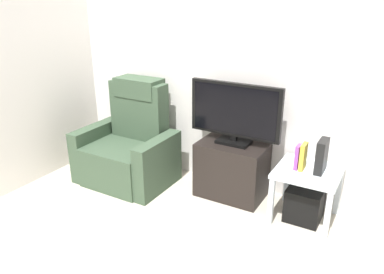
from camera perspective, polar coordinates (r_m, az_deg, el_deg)
name	(u,v)px	position (r m, az deg, el deg)	size (l,w,h in m)	color
ground_plane	(175,234)	(3.33, -2.61, -14.45)	(6.40, 6.40, 0.00)	beige
wall_back	(235,61)	(3.76, 6.48, 11.28)	(6.40, 0.06, 2.60)	silver
wall_side	(7,62)	(4.10, -26.12, 10.11)	(0.06, 4.48, 2.60)	silver
tv_stand	(232,170)	(3.78, 6.00, -4.93)	(0.66, 0.42, 0.56)	black
television	(235,112)	(3.58, 6.48, 3.72)	(0.90, 0.20, 0.59)	black
recliner_armchair	(129,147)	(4.12, -9.43, -1.46)	(0.98, 0.78, 1.08)	#384C38
side_table	(308,178)	(3.47, 17.06, -5.93)	(0.54, 0.54, 0.49)	silver
subwoofer_box	(304,204)	(3.59, 16.61, -9.61)	(0.31, 0.31, 0.31)	black
book_leftmost	(298,157)	(3.39, 15.68, -2.91)	(0.03, 0.11, 0.21)	purple
book_middle	(303,157)	(3.38, 16.43, -2.87)	(0.04, 0.13, 0.24)	gold
game_console	(322,156)	(3.37, 18.98, -2.75)	(0.07, 0.20, 0.29)	black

